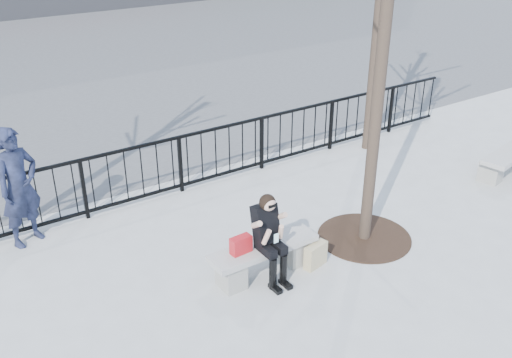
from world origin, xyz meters
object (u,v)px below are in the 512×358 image
standing_man (19,187)px  bench_second (510,160)px  bench_main (264,256)px  seated_woman (270,239)px

standing_man → bench_second: bearing=-42.4°
bench_main → seated_woman: 0.40m
bench_main → standing_man: standing_man is taller
bench_main → standing_man: bearing=133.1°
seated_woman → standing_man: size_ratio=0.69×
bench_second → seated_woman: seated_woman is taller
bench_main → bench_second: bench_second is taller
bench_main → seated_woman: (0.00, -0.16, 0.37)m
bench_second → seated_woman: 5.93m
standing_man → seated_woman: bearing=-73.2°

